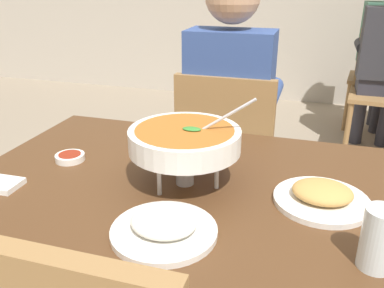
{
  "coord_description": "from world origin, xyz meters",
  "views": [
    {
      "loc": [
        0.34,
        -0.97,
        1.28
      ],
      "look_at": [
        0.0,
        0.15,
        0.79
      ],
      "focal_mm": 38.1,
      "sensor_mm": 36.0,
      "label": 1
    }
  ],
  "objects_px": {
    "curry_bowl": "(185,140)",
    "patron_bg_middle": "(378,43)",
    "diner_main": "(231,104)",
    "chair_bg_left": "(382,84)",
    "appetizer_plate": "(322,196)",
    "rice_plate": "(164,227)",
    "sauce_dish": "(70,157)",
    "chair_diner_main": "(227,156)",
    "dining_table_main": "(177,215)",
    "drink_glass": "(379,242)"
  },
  "relations": [
    {
      "from": "chair_diner_main",
      "to": "diner_main",
      "type": "xyz_separation_m",
      "value": [
        0.0,
        0.03,
        0.24
      ]
    },
    {
      "from": "chair_diner_main",
      "to": "curry_bowl",
      "type": "distance_m",
      "value": 0.8
    },
    {
      "from": "diner_main",
      "to": "chair_bg_left",
      "type": "distance_m",
      "value": 1.82
    },
    {
      "from": "rice_plate",
      "to": "sauce_dish",
      "type": "relative_size",
      "value": 2.67
    },
    {
      "from": "dining_table_main",
      "to": "chair_diner_main",
      "type": "bearing_deg",
      "value": 90.0
    },
    {
      "from": "chair_diner_main",
      "to": "diner_main",
      "type": "distance_m",
      "value": 0.24
    },
    {
      "from": "diner_main",
      "to": "sauce_dish",
      "type": "height_order",
      "value": "diner_main"
    },
    {
      "from": "diner_main",
      "to": "sauce_dish",
      "type": "xyz_separation_m",
      "value": [
        -0.36,
        -0.71,
        0.0
      ]
    },
    {
      "from": "chair_bg_left",
      "to": "chair_diner_main",
      "type": "bearing_deg",
      "value": -117.08
    },
    {
      "from": "dining_table_main",
      "to": "appetizer_plate",
      "type": "relative_size",
      "value": 4.94
    },
    {
      "from": "curry_bowl",
      "to": "patron_bg_middle",
      "type": "relative_size",
      "value": 0.25
    },
    {
      "from": "appetizer_plate",
      "to": "chair_bg_left",
      "type": "relative_size",
      "value": 0.27
    },
    {
      "from": "sauce_dish",
      "to": "drink_glass",
      "type": "distance_m",
      "value": 0.9
    },
    {
      "from": "chair_diner_main",
      "to": "patron_bg_middle",
      "type": "distance_m",
      "value": 2.25
    },
    {
      "from": "dining_table_main",
      "to": "chair_diner_main",
      "type": "xyz_separation_m",
      "value": [
        -0.0,
        0.7,
        -0.11
      ]
    },
    {
      "from": "curry_bowl",
      "to": "chair_bg_left",
      "type": "distance_m",
      "value": 2.51
    },
    {
      "from": "diner_main",
      "to": "rice_plate",
      "type": "bearing_deg",
      "value": -86.6
    },
    {
      "from": "dining_table_main",
      "to": "chair_bg_left",
      "type": "height_order",
      "value": "chair_bg_left"
    },
    {
      "from": "sauce_dish",
      "to": "patron_bg_middle",
      "type": "relative_size",
      "value": 0.07
    },
    {
      "from": "chair_bg_left",
      "to": "dining_table_main",
      "type": "bearing_deg",
      "value": -109.68
    },
    {
      "from": "sauce_dish",
      "to": "chair_bg_left",
      "type": "bearing_deg",
      "value": 62.62
    },
    {
      "from": "sauce_dish",
      "to": "patron_bg_middle",
      "type": "bearing_deg",
      "value": 67.0
    },
    {
      "from": "rice_plate",
      "to": "drink_glass",
      "type": "relative_size",
      "value": 1.85
    },
    {
      "from": "curry_bowl",
      "to": "rice_plate",
      "type": "bearing_deg",
      "value": -83.14
    },
    {
      "from": "diner_main",
      "to": "curry_bowl",
      "type": "distance_m",
      "value": 0.76
    },
    {
      "from": "appetizer_plate",
      "to": "patron_bg_middle",
      "type": "height_order",
      "value": "patron_bg_middle"
    },
    {
      "from": "chair_diner_main",
      "to": "patron_bg_middle",
      "type": "height_order",
      "value": "patron_bg_middle"
    },
    {
      "from": "drink_glass",
      "to": "rice_plate",
      "type": "bearing_deg",
      "value": -177.2
    },
    {
      "from": "drink_glass",
      "to": "patron_bg_middle",
      "type": "distance_m",
      "value": 3.04
    },
    {
      "from": "curry_bowl",
      "to": "patron_bg_middle",
      "type": "distance_m",
      "value": 2.91
    },
    {
      "from": "sauce_dish",
      "to": "drink_glass",
      "type": "xyz_separation_m",
      "value": [
        0.86,
        -0.26,
        0.05
      ]
    },
    {
      "from": "drink_glass",
      "to": "diner_main",
      "type": "bearing_deg",
      "value": 117.16
    },
    {
      "from": "diner_main",
      "to": "appetizer_plate",
      "type": "xyz_separation_m",
      "value": [
        0.39,
        -0.75,
        0.01
      ]
    },
    {
      "from": "chair_bg_left",
      "to": "patron_bg_middle",
      "type": "height_order",
      "value": "patron_bg_middle"
    },
    {
      "from": "drink_glass",
      "to": "chair_bg_left",
      "type": "xyz_separation_m",
      "value": [
        0.34,
        2.57,
        -0.29
      ]
    },
    {
      "from": "curry_bowl",
      "to": "appetizer_plate",
      "type": "distance_m",
      "value": 0.38
    },
    {
      "from": "appetizer_plate",
      "to": "drink_glass",
      "type": "bearing_deg",
      "value": -64.88
    },
    {
      "from": "diner_main",
      "to": "appetizer_plate",
      "type": "relative_size",
      "value": 5.46
    },
    {
      "from": "dining_table_main",
      "to": "chair_bg_left",
      "type": "relative_size",
      "value": 1.32
    },
    {
      "from": "diner_main",
      "to": "rice_plate",
      "type": "height_order",
      "value": "diner_main"
    },
    {
      "from": "chair_bg_left",
      "to": "curry_bowl",
      "type": "bearing_deg",
      "value": -108.94
    },
    {
      "from": "appetizer_plate",
      "to": "diner_main",
      "type": "bearing_deg",
      "value": 117.75
    },
    {
      "from": "appetizer_plate",
      "to": "sauce_dish",
      "type": "relative_size",
      "value": 2.67
    },
    {
      "from": "appetizer_plate",
      "to": "chair_bg_left",
      "type": "distance_m",
      "value": 2.4
    },
    {
      "from": "dining_table_main",
      "to": "sauce_dish",
      "type": "relative_size",
      "value": 13.17
    },
    {
      "from": "chair_diner_main",
      "to": "sauce_dish",
      "type": "distance_m",
      "value": 0.8
    },
    {
      "from": "dining_table_main",
      "to": "drink_glass",
      "type": "height_order",
      "value": "drink_glass"
    },
    {
      "from": "chair_diner_main",
      "to": "drink_glass",
      "type": "relative_size",
      "value": 6.92
    },
    {
      "from": "dining_table_main",
      "to": "appetizer_plate",
      "type": "bearing_deg",
      "value": -1.82
    },
    {
      "from": "sauce_dish",
      "to": "drink_glass",
      "type": "relative_size",
      "value": 0.69
    }
  ]
}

